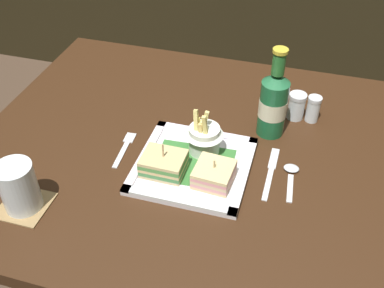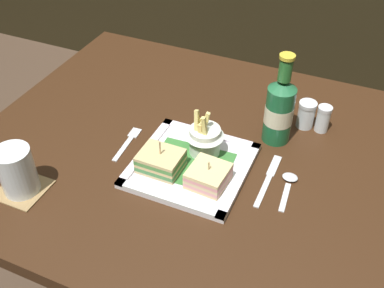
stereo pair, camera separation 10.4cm
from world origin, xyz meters
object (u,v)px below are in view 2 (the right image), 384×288
object	(u,v)px
fork	(128,142)
spoon	(289,182)
water_glass	(18,173)
square_plate	(191,166)
dining_table	(193,183)
salt_shaker	(306,116)
pepper_shaker	(323,120)
sandwich_half_left	(161,161)
sandwich_half_right	(208,176)
knife	(269,178)
fries_cup	(205,136)
beer_bottle	(279,109)

from	to	relation	value
fork	spoon	distance (m)	0.40
water_glass	square_plate	bearing A→B (deg)	34.67
dining_table	salt_shaker	bearing A→B (deg)	39.93
salt_shaker	fork	bearing A→B (deg)	-147.88
salt_shaker	pepper_shaker	world-z (taller)	same
pepper_shaker	fork	bearing A→B (deg)	-150.55
sandwich_half_left	sandwich_half_right	bearing A→B (deg)	-0.00
knife	square_plate	bearing A→B (deg)	-167.76
sandwich_half_left	knife	bearing A→B (deg)	18.36
knife	salt_shaker	size ratio (longest dim) A/B	2.44
dining_table	pepper_shaker	xyz separation A→B (m)	(0.27, 0.19, 0.15)
fork	spoon	xyz separation A→B (m)	(0.40, 0.02, 0.00)
square_plate	spoon	size ratio (longest dim) A/B	2.17
square_plate	fork	world-z (taller)	square_plate
water_glass	fork	distance (m)	0.27
fries_cup	fork	xyz separation A→B (m)	(-0.19, -0.03, -0.06)
spoon	salt_shaker	size ratio (longest dim) A/B	1.64
square_plate	knife	bearing A→B (deg)	12.24
salt_shaker	beer_bottle	bearing A→B (deg)	-124.43
fries_cup	spoon	bearing A→B (deg)	-3.31
fries_cup	pepper_shaker	bearing A→B (deg)	41.81
sandwich_half_right	fries_cup	xyz separation A→B (m)	(-0.05, 0.09, 0.03)
dining_table	sandwich_half_right	size ratio (longest dim) A/B	11.92
sandwich_half_right	beer_bottle	xyz separation A→B (m)	(0.09, 0.22, 0.06)
pepper_shaker	water_glass	bearing A→B (deg)	-139.40
knife	salt_shaker	distance (m)	0.23
fries_cup	knife	xyz separation A→B (m)	(0.16, -0.01, -0.06)
spoon	beer_bottle	bearing A→B (deg)	116.56
fork	spoon	size ratio (longest dim) A/B	1.11
fork	sandwich_half_right	bearing A→B (deg)	-14.34
sandwich_half_left	salt_shaker	xyz separation A→B (m)	(0.26, 0.30, -0.00)
knife	spoon	size ratio (longest dim) A/B	1.49
sandwich_half_right	water_glass	distance (m)	0.40
sandwich_half_left	pepper_shaker	size ratio (longest dim) A/B	1.34
beer_bottle	pepper_shaker	distance (m)	0.14
pepper_shaker	sandwich_half_left	bearing A→B (deg)	-135.25
sandwich_half_right	beer_bottle	size ratio (longest dim) A/B	0.38
pepper_shaker	beer_bottle	bearing A→B (deg)	-140.70
square_plate	pepper_shaker	size ratio (longest dim) A/B	3.60
dining_table	sandwich_half_right	world-z (taller)	sandwich_half_right
square_plate	beer_bottle	size ratio (longest dim) A/B	1.10
fries_cup	beer_bottle	size ratio (longest dim) A/B	0.50
knife	spoon	world-z (taller)	spoon
fries_cup	spoon	size ratio (longest dim) A/B	0.99
square_plate	water_glass	xyz separation A→B (m)	(-0.31, -0.21, 0.04)
fork	pepper_shaker	bearing A→B (deg)	29.45
water_glass	salt_shaker	world-z (taller)	water_glass
square_plate	spoon	world-z (taller)	square_plate
sandwich_half_right	spoon	size ratio (longest dim) A/B	0.75
beer_bottle	knife	xyz separation A→B (m)	(0.03, -0.14, -0.09)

